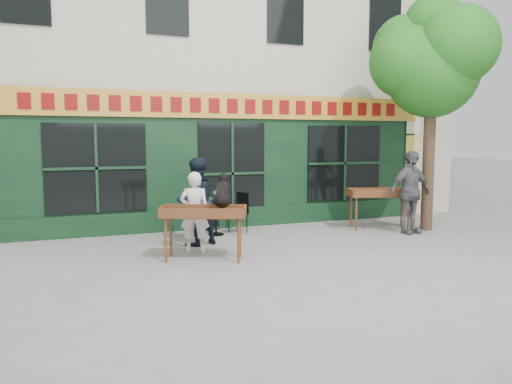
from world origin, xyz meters
TOP-DOWN VIEW (x-y plane):
  - ground at (0.00, 0.00)m, footprint 80.00×80.00m
  - building at (0.00, 5.97)m, footprint 14.00×7.26m
  - street_tree at (4.34, 0.36)m, footprint 3.05×2.90m
  - book_cart_center at (-1.56, -0.70)m, footprint 1.62×1.16m
  - dog at (-1.21, -0.75)m, footprint 0.55×0.69m
  - woman at (-1.56, -0.05)m, footprint 0.68×0.57m
  - book_cart_right at (3.32, 0.84)m, footprint 1.61×1.00m
  - man_right at (3.62, 0.09)m, footprint 1.17×0.56m
  - bistro_table at (-0.66, 1.51)m, footprint 0.60×0.60m
  - bistro_chair_left at (-1.30, 1.43)m, footprint 0.45×0.44m
  - bistro_chair_right at (-0.04, 1.60)m, footprint 0.50×0.49m
  - potted_plant at (-0.66, 1.51)m, footprint 0.14×0.10m
  - man_left at (-1.36, 0.61)m, footprint 1.07×0.95m
  - chalkboard at (-0.62, 2.19)m, footprint 0.59×0.32m

SIDE VIEW (x-z plane):
  - ground at x=0.00m, z-range 0.00..0.00m
  - chalkboard at x=-0.62m, z-range 0.01..0.79m
  - bistro_table at x=-0.66m, z-range 0.16..0.92m
  - bistro_chair_left at x=-1.30m, z-range 0.08..1.03m
  - bistro_chair_right at x=-0.04m, z-range 0.08..1.03m
  - woman at x=-1.56m, z-range 0.00..1.58m
  - book_cart_center at x=-1.56m, z-range 0.33..1.32m
  - book_cart_right at x=3.32m, z-range 0.33..1.32m
  - potted_plant at x=-0.66m, z-range 0.77..1.03m
  - man_left at x=-1.36m, z-range 0.00..1.82m
  - man_right at x=3.62m, z-range 0.00..1.94m
  - dog at x=-1.21m, z-range 0.99..1.59m
  - street_tree at x=4.34m, z-range 1.31..6.91m
  - building at x=0.00m, z-range -0.03..9.97m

